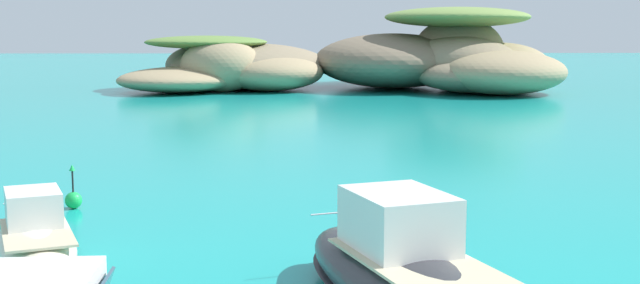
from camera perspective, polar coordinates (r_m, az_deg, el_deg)
The scene contains 5 objects.
islet_large at distance 81.35m, azimuth 8.74°, elevation 5.82°, with size 26.80×30.26×8.20m.
islet_small at distance 80.83m, azimuth -6.28°, elevation 5.34°, with size 25.19×22.84×5.38m.
motorboat_cream at distance 21.38m, azimuth -19.62°, elevation -6.67°, with size 4.11×6.58×1.87m.
motorboat_charcoal at distance 16.65m, azimuth 6.17°, elevation -9.57°, with size 5.24×9.03×2.55m.
channel_buoy at distance 27.75m, azimuth -17.19°, elevation -3.88°, with size 0.56×0.56×1.48m.
Camera 1 is at (0.49, -11.58, 5.85)m, focal length 44.84 mm.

